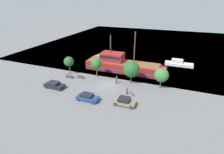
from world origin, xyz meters
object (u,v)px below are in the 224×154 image
pedestrian_walking_near (127,90)px  parked_car_curb_front (88,97)px  bench_promenade_east (81,77)px  fire_hydrant (133,94)px  parked_car_curb_rear (124,101)px  moored_boat_outer (178,63)px  parked_car_curb_mid (54,85)px  bench_promenade_west (70,76)px  pirate_ship (121,65)px  moored_boat_dockside (104,58)px  pedestrian_walking_far (117,80)px

pedestrian_walking_near → parked_car_curb_front: bearing=-142.1°
bench_promenade_east → fire_hydrant: bearing=-14.6°
parked_car_curb_front → parked_car_curb_rear: bearing=8.6°
moored_boat_outer → bench_promenade_east: (-21.56, -17.70, -0.23)m
moored_boat_outer → parked_car_curb_front: 29.97m
parked_car_curb_mid → bench_promenade_west: bearing=88.2°
pirate_ship → moored_boat_dockside: (-7.95, 6.70, -1.06)m
parked_car_curb_rear → pirate_ship: bearing=110.5°
pirate_ship → fire_hydrant: pirate_ship is taller
parked_car_curb_rear → fire_hydrant: (0.58, 3.46, -0.28)m
moored_boat_dockside → parked_car_curb_front: moored_boat_dockside is taller
parked_car_curb_mid → bench_promenade_east: size_ratio=2.77×
pedestrian_walking_near → pirate_ship: bearing=113.8°
bench_promenade_west → pirate_ship: bearing=41.5°
pedestrian_walking_far → bench_promenade_east: bearing=-177.3°
parked_car_curb_front → fire_hydrant: 8.78m
fire_hydrant → parked_car_curb_rear: bearing=-99.5°
moored_boat_outer → pirate_ship: bearing=-145.6°
pirate_ship → parked_car_curb_mid: bearing=-125.5°
fire_hydrant → parked_car_curb_front: bearing=-149.1°
pedestrian_walking_far → bench_promenade_west: bearing=-173.8°
pedestrian_walking_near → fire_hydrant: bearing=-16.9°
parked_car_curb_mid → bench_promenade_east: bearing=66.8°
fire_hydrant → moored_boat_outer: bearing=70.2°
parked_car_curb_front → pedestrian_walking_near: bearing=37.9°
parked_car_curb_front → parked_car_curb_mid: bearing=168.5°
parked_car_curb_front → pedestrian_walking_near: (6.28, 4.88, 0.22)m
parked_car_curb_mid → parked_car_curb_rear: 16.02m
pedestrian_walking_far → moored_boat_outer: bearing=54.1°
pirate_ship → parked_car_curb_front: pirate_ship is taller
parked_car_curb_mid → fire_hydrant: (16.58, 2.66, -0.29)m
parked_car_curb_front → parked_car_curb_mid: parked_car_curb_mid is taller
parked_car_curb_front → fire_hydrant: parked_car_curb_front is taller
moored_boat_outer → fire_hydrant: bearing=-109.8°
moored_boat_dockside → pedestrian_walking_far: bearing=-56.9°
parked_car_curb_rear → fire_hydrant: parked_car_curb_rear is taller
moored_boat_outer → parked_car_curb_rear: 26.12m
parked_car_curb_front → parked_car_curb_mid: size_ratio=0.96×
pedestrian_walking_far → parked_car_curb_rear: bearing=-60.5°
moored_boat_dockside → parked_car_curb_front: bearing=-73.8°
fire_hydrant → pedestrian_walking_far: 6.33m
moored_boat_dockside → pedestrian_walking_near: size_ratio=4.01×
moored_boat_outer → bench_promenade_east: 27.89m
pirate_ship → moored_boat_outer: bearing=34.4°
moored_boat_dockside → parked_car_curb_mid: moored_boat_dockside is taller
moored_boat_dockside → moored_boat_outer: size_ratio=0.92×
moored_boat_dockside → parked_car_curb_rear: 25.83m
moored_boat_outer → fire_hydrant: moored_boat_outer is taller
moored_boat_outer → bench_promenade_west: (-24.08, -18.52, -0.21)m
pirate_ship → pedestrian_walking_near: (5.02, -11.39, -0.77)m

